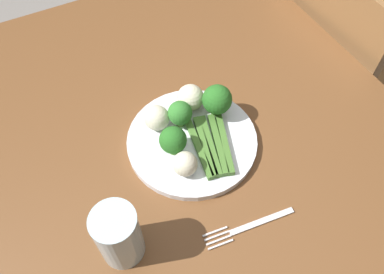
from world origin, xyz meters
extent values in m
cube|color=gray|center=(0.00, 0.00, -0.01)|extent=(6.00, 6.00, 0.02)
cube|color=brown|center=(0.00, 0.00, 0.72)|extent=(1.11, 0.85, 0.04)
cylinder|color=brown|center=(0.49, -0.36, 0.35)|extent=(0.07, 0.07, 0.70)
cylinder|color=brown|center=(0.49, 0.36, 0.35)|extent=(0.07, 0.07, 0.70)
cube|color=olive|center=(0.20, -0.64, 0.46)|extent=(0.41, 0.41, 0.02)
cube|color=olive|center=(0.19, -0.46, 0.67)|extent=(0.38, 0.04, 0.40)
cylinder|color=olive|center=(0.38, -0.81, 0.23)|extent=(0.04, 0.04, 0.45)
cylinder|color=olive|center=(0.02, -0.48, 0.23)|extent=(0.04, 0.04, 0.45)
cylinder|color=olive|center=(0.36, -0.47, 0.23)|extent=(0.04, 0.04, 0.45)
cylinder|color=white|center=(0.01, 0.02, 0.75)|extent=(0.25, 0.25, 0.01)
cube|color=#47752D|center=(-0.03, -0.03, 0.76)|extent=(0.13, 0.06, 0.01)
cube|color=#47752D|center=(-0.03, -0.01, 0.76)|extent=(0.13, 0.05, 0.01)
cube|color=#47752D|center=(-0.02, 0.00, 0.76)|extent=(0.13, 0.05, 0.01)
cube|color=#47752D|center=(-0.02, 0.01, 0.76)|extent=(0.14, 0.04, 0.01)
cube|color=#47752D|center=(-0.02, 0.02, 0.76)|extent=(0.14, 0.03, 0.01)
cylinder|color=#609E3D|center=(0.05, 0.03, 0.77)|extent=(0.02, 0.02, 0.02)
sphere|color=#337A2D|center=(0.05, 0.03, 0.79)|extent=(0.05, 0.05, 0.05)
cylinder|color=#568E33|center=(0.00, 0.07, 0.77)|extent=(0.02, 0.02, 0.02)
sphere|color=#286B23|center=(0.00, 0.07, 0.79)|extent=(0.05, 0.05, 0.05)
cylinder|color=#568E33|center=(0.04, -0.05, 0.77)|extent=(0.02, 0.02, 0.02)
sphere|color=#286B23|center=(0.04, -0.05, 0.80)|extent=(0.06, 0.06, 0.06)
sphere|color=beige|center=(0.08, -0.01, 0.78)|extent=(0.05, 0.05, 0.05)
sphere|color=beige|center=(0.07, 0.07, 0.78)|extent=(0.05, 0.05, 0.05)
sphere|color=beige|center=(-0.05, 0.07, 0.78)|extent=(0.05, 0.05, 0.05)
cube|color=silver|center=(-0.19, -0.01, 0.74)|extent=(0.02, 0.12, 0.00)
cube|color=silver|center=(-0.17, 0.07, 0.74)|extent=(0.01, 0.05, 0.00)
cube|color=silver|center=(-0.18, 0.07, 0.74)|extent=(0.01, 0.05, 0.00)
cube|color=silver|center=(-0.19, 0.07, 0.74)|extent=(0.01, 0.05, 0.00)
cube|color=silver|center=(-0.19, 0.07, 0.74)|extent=(0.01, 0.05, 0.00)
cylinder|color=silver|center=(-0.13, 0.22, 0.80)|extent=(0.07, 0.07, 0.12)
camera|label=1|loc=(-0.37, 0.22, 1.37)|focal=36.12mm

